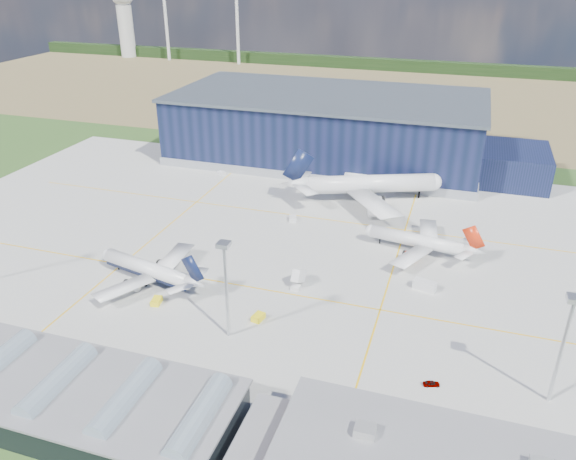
# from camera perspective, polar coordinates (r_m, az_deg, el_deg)

# --- Properties ---
(ground) EXTENTS (600.00, 600.00, 0.00)m
(ground) POSITION_cam_1_polar(r_m,az_deg,el_deg) (152.43, -5.00, -3.48)
(ground) COLOR #28481B
(ground) RESTS_ON ground
(apron) EXTENTS (220.00, 160.00, 0.08)m
(apron) POSITION_cam_1_polar(r_m,az_deg,el_deg) (160.51, -3.63, -1.80)
(apron) COLOR #989893
(apron) RESTS_ON ground
(farmland) EXTENTS (600.00, 220.00, 0.01)m
(farmland) POSITION_cam_1_polar(r_m,az_deg,el_deg) (353.74, 9.13, 13.51)
(farmland) COLOR olive
(farmland) RESTS_ON ground
(treeline) EXTENTS (600.00, 8.00, 8.00)m
(treeline) POSITION_cam_1_polar(r_m,az_deg,el_deg) (430.81, 11.04, 16.13)
(treeline) COLOR black
(treeline) RESTS_ON ground
(horizon_dressing) EXTENTS (440.20, 18.00, 70.00)m
(horizon_dressing) POSITION_cam_1_polar(r_m,az_deg,el_deg) (484.29, -13.32, 20.60)
(horizon_dressing) COLOR silver
(horizon_dressing) RESTS_ON ground
(hangar) EXTENTS (145.00, 62.00, 26.10)m
(hangar) POSITION_cam_1_polar(r_m,az_deg,el_deg) (231.04, 4.70, 10.07)
(hangar) COLOR black
(hangar) RESTS_ON ground
(glass_concourse) EXTENTS (78.00, 23.00, 8.60)m
(glass_concourse) POSITION_cam_1_polar(r_m,az_deg,el_deg) (111.52, -20.66, -15.68)
(glass_concourse) COLOR black
(glass_concourse) RESTS_ON ground
(light_mast_center) EXTENTS (2.60, 2.60, 23.00)m
(light_mast_center) POSITION_cam_1_polar(r_m,az_deg,el_deg) (117.48, -6.37, -4.53)
(light_mast_center) COLOR silver
(light_mast_center) RESTS_ON ground
(light_mast_east) EXTENTS (2.60, 2.60, 23.00)m
(light_mast_east) POSITION_cam_1_polar(r_m,az_deg,el_deg) (111.32, 26.40, -9.35)
(light_mast_east) COLOR silver
(light_mast_east) RESTS_ON ground
(airliner_navy) EXTENTS (41.34, 40.77, 11.28)m
(airliner_navy) POSITION_cam_1_polar(r_m,az_deg,el_deg) (146.07, -14.17, -3.12)
(airliner_navy) COLOR white
(airliner_navy) RESTS_ON ground
(airliner_red) EXTENTS (38.77, 38.16, 11.06)m
(airliner_red) POSITION_cam_1_polar(r_m,az_deg,el_deg) (159.70, 13.02, -0.41)
(airliner_red) COLOR white
(airliner_red) RESTS_ON ground
(airliner_widebody) EXTENTS (71.83, 71.17, 18.09)m
(airliner_widebody) POSITION_cam_1_polar(r_m,az_deg,el_deg) (190.56, 8.38, 5.55)
(airliner_widebody) COLOR white
(airliner_widebody) RESTS_ON ground
(gse_tug_a) EXTENTS (2.61, 3.65, 1.39)m
(gse_tug_a) POSITION_cam_1_polar(r_m,az_deg,el_deg) (138.78, -13.22, -7.05)
(gse_tug_a) COLOR yellow
(gse_tug_a) RESTS_ON ground
(gse_tug_b) EXTENTS (2.71, 3.55, 1.39)m
(gse_tug_b) POSITION_cam_1_polar(r_m,az_deg,el_deg) (129.81, -3.04, -8.85)
(gse_tug_b) COLOR yellow
(gse_tug_b) RESTS_ON ground
(gse_van_a) EXTENTS (6.02, 3.82, 2.43)m
(gse_van_a) POSITION_cam_1_polar(r_m,az_deg,el_deg) (144.28, 13.72, -5.49)
(gse_van_a) COLOR silver
(gse_van_a) RESTS_ON ground
(gse_cart_a) EXTENTS (3.16, 3.88, 1.46)m
(gse_cart_a) POSITION_cam_1_polar(r_m,az_deg,el_deg) (176.14, 0.48, 1.15)
(gse_cart_a) COLOR silver
(gse_cart_a) RESTS_ON ground
(gse_cart_b) EXTENTS (3.43, 2.99, 1.25)m
(gse_cart_b) POSITION_cam_1_polar(r_m,az_deg,el_deg) (215.97, -6.78, 5.75)
(gse_cart_b) COLOR silver
(gse_cart_b) RESTS_ON ground
(airstair) EXTENTS (2.50, 5.21, 3.22)m
(airstair) POSITION_cam_1_polar(r_m,az_deg,el_deg) (142.10, 1.09, -5.00)
(airstair) COLOR silver
(airstair) RESTS_ON ground
(car_a) EXTENTS (3.49, 2.28, 1.11)m
(car_a) POSITION_cam_1_polar(r_m,az_deg,el_deg) (115.83, 14.37, -14.87)
(car_a) COLOR #99999E
(car_a) RESTS_ON ground
(car_b) EXTENTS (3.45, 1.37, 1.12)m
(car_b) POSITION_cam_1_polar(r_m,az_deg,el_deg) (111.07, -6.92, -16.20)
(car_b) COLOR #99999E
(car_b) RESTS_ON ground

